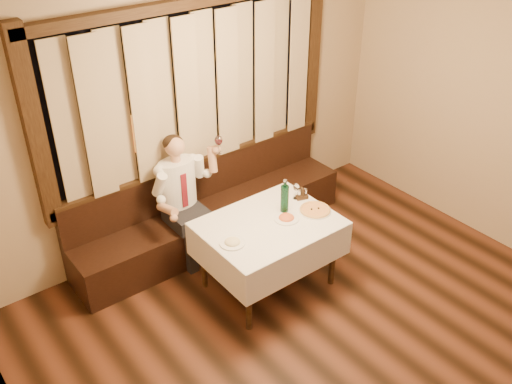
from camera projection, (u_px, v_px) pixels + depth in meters
room at (328, 187)px, 4.50m from camera, size 5.01×6.01×2.81m
banquette at (211, 214)px, 6.31m from camera, size 3.20×0.61×0.94m
dining_table at (269, 232)px, 5.44m from camera, size 1.27×0.97×0.76m
pizza at (315, 210)px, 5.54m from camera, size 0.32×0.32×0.03m
pasta_red at (286, 216)px, 5.42m from camera, size 0.24×0.24×0.08m
pasta_cream at (232, 240)px, 5.09m from camera, size 0.24×0.24×0.08m
green_bottle at (285, 199)px, 5.46m from camera, size 0.08×0.08×0.36m
table_wine_glass at (296, 188)px, 5.68m from camera, size 0.06×0.06×0.17m
cruet_caddy at (302, 195)px, 5.72m from camera, size 0.13×0.09×0.13m
seated_man at (182, 190)px, 5.79m from camera, size 0.75×0.56×1.38m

